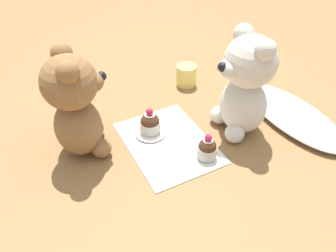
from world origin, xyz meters
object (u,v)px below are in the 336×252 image
cupcake_near_tan_bear (150,123)px  juice_glass (186,75)px  cupcake_near_cream_bear (207,148)px  teddy_bear_cream (245,85)px  teddy_bear_tan (76,105)px  saucer_plate (150,132)px

cupcake_near_tan_bear → juice_glass: 0.27m
cupcake_near_cream_bear → teddy_bear_cream: bearing=112.6°
teddy_bear_tan → cupcake_near_tan_bear: size_ratio=3.69×
teddy_bear_tan → juice_glass: size_ratio=4.05×
saucer_plate → cupcake_near_tan_bear: size_ratio=1.14×
teddy_bear_tan → cupcake_near_tan_bear: (0.03, 0.17, -0.09)m
juice_glass → saucer_plate: bearing=-50.2°
teddy_bear_cream → cupcake_near_cream_bear: size_ratio=4.09×
cupcake_near_tan_bear → juice_glass: cupcake_near_tan_bear is taller
cupcake_near_cream_bear → juice_glass: bearing=158.3°
cupcake_near_tan_bear → teddy_bear_tan: bearing=-99.2°
cupcake_near_cream_bear → saucer_plate: cupcake_near_cream_bear is taller
teddy_bear_cream → juice_glass: (-0.26, -0.01, -0.10)m
cupcake_near_cream_bear → cupcake_near_tan_bear: (-0.14, -0.08, 0.01)m
teddy_bear_tan → cupcake_near_cream_bear: (0.17, 0.25, -0.10)m
juice_glass → cupcake_near_cream_bear: bearing=-21.7°
cupcake_near_tan_bear → saucer_plate: bearing=0.0°
saucer_plate → juice_glass: 0.27m
teddy_bear_tan → saucer_plate: teddy_bear_tan is taller
teddy_bear_cream → juice_glass: size_ratio=4.18×
juice_glass → cupcake_near_tan_bear: bearing=-50.2°
teddy_bear_tan → cupcake_near_tan_bear: bearing=-93.4°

